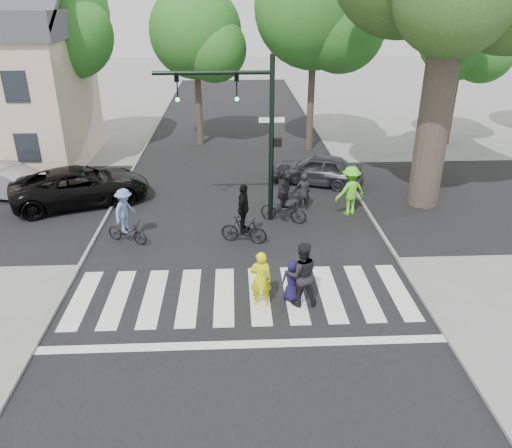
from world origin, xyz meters
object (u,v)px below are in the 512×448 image
(car_suv, at_px, (81,186))
(cyclist_right, at_px, (284,196))
(cyclist_left, at_px, (126,220))
(pedestrian_woman, at_px, (261,279))
(pedestrian_adult, at_px, (302,274))
(cyclist_mid, at_px, (244,219))
(pedestrian_child, at_px, (292,281))
(car_grey, at_px, (317,169))
(traffic_signal, at_px, (247,117))
(car_silver, at_px, (10,182))

(car_suv, bearing_deg, cyclist_right, -125.54)
(cyclist_left, bearing_deg, car_suv, 124.20)
(cyclist_right, distance_m, car_suv, 8.30)
(pedestrian_woman, bearing_deg, pedestrian_adult, -177.07)
(cyclist_mid, bearing_deg, pedestrian_woman, -84.57)
(pedestrian_child, height_order, cyclist_mid, cyclist_mid)
(pedestrian_child, height_order, car_grey, car_grey)
(cyclist_mid, bearing_deg, car_grey, 59.13)
(traffic_signal, height_order, pedestrian_woman, traffic_signal)
(cyclist_right, height_order, car_grey, cyclist_right)
(cyclist_mid, distance_m, car_grey, 6.65)
(pedestrian_adult, bearing_deg, pedestrian_woman, -3.09)
(car_grey, bearing_deg, pedestrian_woman, 2.63)
(cyclist_right, bearing_deg, car_silver, 165.17)
(pedestrian_woman, relative_size, car_grey, 0.41)
(cyclist_mid, bearing_deg, pedestrian_child, -71.08)
(traffic_signal, distance_m, car_silver, 10.66)
(cyclist_right, bearing_deg, traffic_signal, 171.51)
(cyclist_right, relative_size, car_silver, 0.54)
(cyclist_right, bearing_deg, pedestrian_woman, -101.94)
(pedestrian_woman, distance_m, car_grey, 10.00)
(traffic_signal, height_order, cyclist_mid, traffic_signal)
(pedestrian_adult, xyz_separation_m, cyclist_left, (-5.45, 4.02, -0.09))
(cyclist_right, height_order, car_silver, cyclist_right)
(traffic_signal, relative_size, cyclist_right, 2.66)
(pedestrian_woman, xyz_separation_m, cyclist_right, (1.16, 5.49, 0.19))
(traffic_signal, bearing_deg, pedestrian_adult, -77.56)
(traffic_signal, relative_size, car_grey, 1.50)
(cyclist_left, bearing_deg, car_silver, 141.71)
(cyclist_left, bearing_deg, pedestrian_woman, -42.74)
(traffic_signal, xyz_separation_m, cyclist_right, (1.32, -0.20, -2.89))
(cyclist_left, bearing_deg, cyclist_right, 15.01)
(pedestrian_child, height_order, cyclist_right, cyclist_right)
(traffic_signal, distance_m, car_grey, 5.94)
(pedestrian_adult, bearing_deg, pedestrian_child, -44.56)
(pedestrian_woman, xyz_separation_m, cyclist_mid, (-0.36, 3.82, 0.05))
(pedestrian_child, relative_size, pedestrian_adult, 0.65)
(traffic_signal, bearing_deg, cyclist_left, -158.23)
(cyclist_mid, xyz_separation_m, car_silver, (-9.58, 4.62, -0.17))
(traffic_signal, bearing_deg, car_grey, 50.12)
(pedestrian_woman, relative_size, pedestrian_child, 1.34)
(cyclist_left, height_order, car_grey, cyclist_left)
(cyclist_mid, relative_size, car_suv, 0.39)
(cyclist_mid, bearing_deg, cyclist_left, 177.13)
(traffic_signal, height_order, pedestrian_child, traffic_signal)
(car_suv, bearing_deg, cyclist_left, -166.03)
(pedestrian_child, distance_m, cyclist_right, 5.32)
(pedestrian_adult, relative_size, cyclist_right, 0.83)
(traffic_signal, xyz_separation_m, cyclist_mid, (-0.21, -1.87, -3.03))
(traffic_signal, relative_size, cyclist_left, 3.06)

